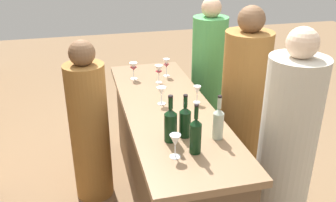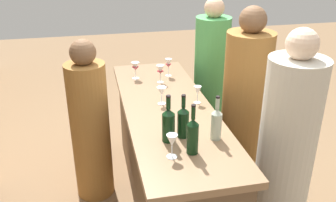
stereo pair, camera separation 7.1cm
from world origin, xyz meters
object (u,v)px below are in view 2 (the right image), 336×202
Objects in this scene: wine_glass_near_left at (198,91)px; wine_glass_far_center at (172,142)px; wine_bottle_center_dark_green at (168,124)px; person_server_behind at (90,128)px; wine_bottle_second_left_clear_pale at (216,123)px; wine_glass_near_center at (168,64)px; wine_bottle_leftmost_dark_green at (193,135)px; wine_glass_far_right at (135,67)px; person_right_guest at (211,82)px; person_center_guest at (286,150)px; wine_glass_near_right at (160,70)px; wine_glass_far_left at (162,92)px; person_left_guest at (244,109)px; wine_bottle_second_right_dark_green at (183,121)px.

wine_glass_near_left is 0.81m from wine_glass_far_center.
person_server_behind reaches higher than wine_bottle_center_dark_green.
wine_glass_near_center is (1.21, 0.05, 0.00)m from wine_bottle_second_left_clear_pale.
wine_bottle_leftmost_dark_green is 2.07× the size of wine_glass_far_right.
person_center_guest is at bearing 105.08° from person_right_guest.
wine_glass_near_right is 0.46m from wine_glass_far_left.
wine_glass_near_left is 0.09× the size of person_center_guest.
wine_glass_far_center is (-0.72, 0.37, 0.01)m from wine_glass_near_left.
wine_glass_far_center is at bearing 168.58° from wine_glass_near_center.
wine_glass_near_center is at bearing -55.04° from person_center_guest.
wine_glass_far_center reaches higher than wine_glass_near_left.
wine_glass_near_right reaches higher than wine_glass_far_right.
wine_glass_far_center is 0.09× the size of person_left_guest.
wine_bottle_leftmost_dark_green is 0.21m from wine_bottle_center_dark_green.
wine_glass_near_left is at bearing 26.26° from person_left_guest.
wine_glass_far_left is at bearing -28.96° from person_center_guest.
wine_glass_near_left is 0.90× the size of wine_glass_far_right.
person_center_guest is at bearing -127.76° from wine_glass_far_left.
person_right_guest is (1.32, -0.64, -0.29)m from wine_bottle_second_right_dark_green.
wine_bottle_leftmost_dark_green is at bearing 178.26° from wine_glass_near_right.
person_left_guest reaches higher than wine_bottle_leftmost_dark_green.
person_center_guest is at bearing -146.49° from wine_glass_near_right.
wine_glass_near_center is 0.63m from wine_glass_far_left.
wine_bottle_center_dark_green reaches higher than wine_glass_near_center.
wine_glass_far_left is 0.71m from person_server_behind.
person_left_guest is at bearing -119.18° from wine_glass_near_right.
wine_bottle_second_right_dark_green is at bearing 52.68° from person_left_guest.
wine_glass_far_center is (-0.15, 0.33, -0.01)m from wine_bottle_second_left_clear_pale.
wine_glass_far_left is 0.94× the size of wine_glass_far_center.
wine_glass_near_left is at bearing -33.65° from wine_bottle_center_dark_green.
wine_glass_far_center is at bearing 151.02° from wine_bottle_second_right_dark_green.
person_server_behind is at bearing 131.04° from wine_glass_far_right.
wine_glass_near_right is at bearing 144.72° from wine_glass_near_center.
wine_glass_far_center is at bearing 173.96° from wine_bottle_center_dark_green.
wine_glass_near_right reaches higher than wine_glass_far_left.
wine_glass_far_left is at bearing 21.46° from wine_bottle_second_left_clear_pale.
wine_glass_near_right is at bearing 3.67° from person_server_behind.
person_right_guest is (0.70, 0.08, -0.01)m from person_left_guest.
person_server_behind is (-0.57, 1.25, -0.08)m from person_right_guest.
person_server_behind reaches higher than wine_glass_far_center.
wine_glass_far_center is 0.97× the size of wine_glass_far_right.
person_right_guest is at bearing -25.84° from wine_bottle_second_right_dark_green.
person_left_guest is at bearing -49.37° from wine_bottle_second_right_dark_green.
wine_glass_far_right is (0.15, 0.21, -0.01)m from wine_glass_near_right.
wine_bottle_second_right_dark_green is 1.91× the size of wine_glass_far_right.
wine_bottle_second_right_dark_green is at bearing 74.93° from person_right_guest.
person_right_guest reaches higher than wine_glass_far_right.
wine_bottle_second_left_clear_pale is 1.07m from wine_glass_near_right.
person_right_guest is at bearing -76.89° from person_center_guest.
wine_bottle_second_left_clear_pale is 0.95× the size of wine_bottle_center_dark_green.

